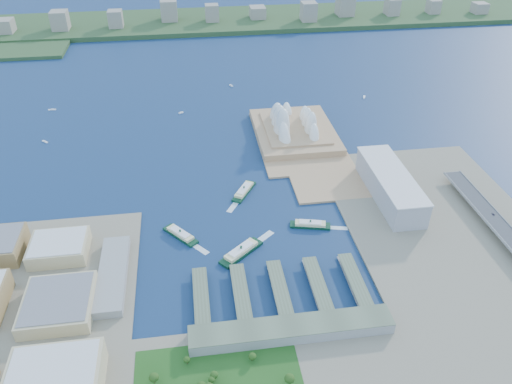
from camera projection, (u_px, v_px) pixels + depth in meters
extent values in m
plane|color=#0E2345|center=(257.00, 248.00, 599.05)|extent=(3000.00, 3000.00, 0.00)
cube|color=gray|center=(17.00, 341.00, 482.68)|extent=(220.00, 390.00, 3.00)
cube|color=gray|center=(465.00, 256.00, 585.49)|extent=(240.00, 500.00, 3.00)
cube|color=tan|center=(298.00, 140.00, 824.01)|extent=(135.00, 220.00, 3.00)
cube|color=#2D4926|center=(207.00, 21.00, 1399.04)|extent=(2200.00, 260.00, 12.00)
cube|color=#98989D|center=(390.00, 185.00, 676.11)|extent=(45.00, 155.00, 35.00)
cube|color=gray|center=(292.00, 330.00, 485.10)|extent=(200.00, 28.00, 12.00)
imported|color=slate|center=(493.00, 214.00, 630.78)|extent=(1.93, 4.76, 1.38)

